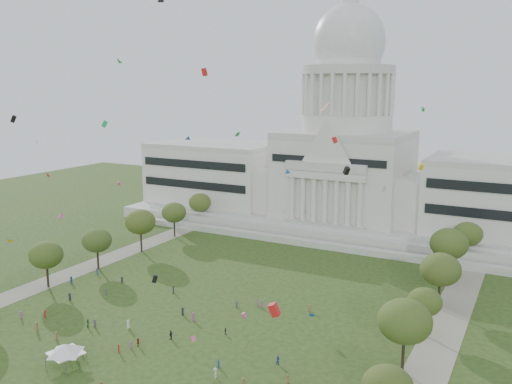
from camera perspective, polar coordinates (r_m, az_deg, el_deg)
ground at (r=108.40m, az=-11.74°, el=-16.67°), size 400.00×400.00×0.00m
capitol at (r=198.77m, az=9.34°, el=2.83°), size 160.00×64.50×91.30m
path_left at (r=159.24m, az=-18.26°, el=-7.86°), size 8.00×160.00×0.04m
path_right at (r=115.35m, az=18.51°, el=-15.25°), size 8.00×160.00×0.04m
row_tree_l_2 at (r=146.57m, az=-21.23°, el=-6.20°), size 8.42×8.42×11.97m
row_tree_r_2 at (r=100.68m, az=15.40°, el=-12.99°), size 9.55×9.55×13.58m
row_tree_l_3 at (r=156.77m, az=-16.41°, el=-4.92°), size 8.12×8.12×11.55m
row_tree_r_3 at (r=117.11m, az=17.34°, el=-10.99°), size 7.01×7.01×9.98m
row_tree_l_4 at (r=169.64m, az=-12.07°, el=-3.10°), size 9.29×9.29×13.21m
row_tree_r_4 at (r=130.78m, az=18.86°, el=-7.73°), size 9.19×9.19×13.06m
row_tree_l_5 at (r=184.69m, az=-8.63°, el=-2.15°), size 8.33×8.33×11.85m
row_tree_r_5 at (r=149.88m, az=19.66°, el=-5.16°), size 9.82×9.82×13.96m
row_tree_l_6 at (r=200.08m, az=-5.92°, el=-1.11°), size 8.19×8.19×11.64m
row_tree_r_6 at (r=167.18m, az=21.40°, el=-4.14°), size 8.42×8.42×11.97m
event_tent at (r=108.01m, az=-19.41°, el=-15.26°), size 9.39×9.39×4.22m
person_0 at (r=98.18m, az=3.34°, el=-19.03°), size 0.94×0.88×1.62m
person_2 at (r=103.55m, az=2.37°, el=-17.30°), size 0.89×0.98×1.71m
person_3 at (r=99.70m, az=-4.30°, el=-18.46°), size 0.88×1.31×1.87m
person_4 at (r=113.80m, az=-8.94°, el=-14.63°), size 0.65×1.16×1.94m
person_5 at (r=112.36m, az=-12.31°, el=-15.18°), size 1.47×1.60×1.69m
person_7 at (r=110.36m, az=-18.43°, el=-15.96°), size 0.79×0.84×1.85m
person_8 at (r=122.86m, az=-17.26°, el=-13.04°), size 0.97×0.69×1.84m
person_9 at (r=97.26m, az=-1.30°, el=-19.34°), size 1.03×1.14×1.59m
person_10 at (r=114.65m, az=-3.24°, el=-14.45°), size 0.67×0.93×1.42m
distant_crowd at (r=127.27m, az=-12.54°, el=-11.97°), size 61.71×38.70×1.93m
kite_swarm at (r=104.56m, az=-6.57°, el=0.78°), size 83.18×100.28×66.34m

